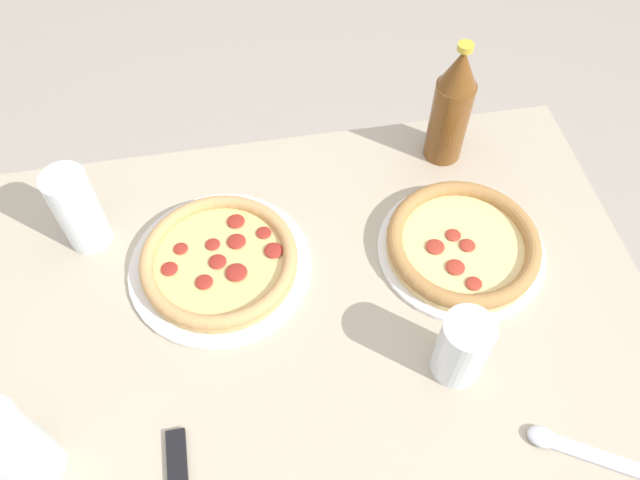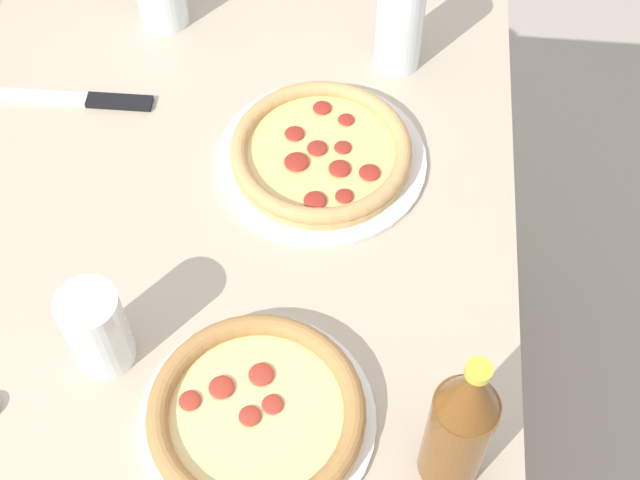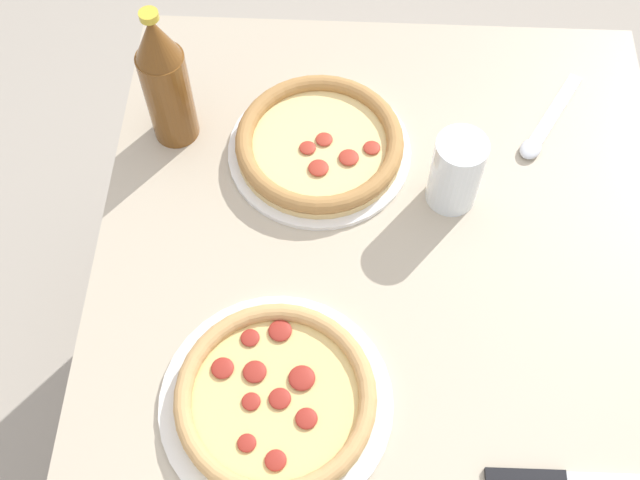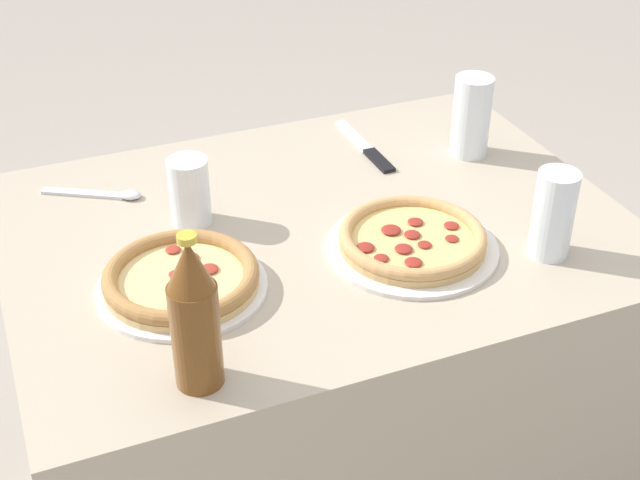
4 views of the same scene
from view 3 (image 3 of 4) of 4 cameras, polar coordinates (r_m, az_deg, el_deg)
name	(u,v)px [view 3 (image 3 of 4)]	position (r m, az deg, el deg)	size (l,w,h in m)	color
ground_plane	(361,466)	(1.74, 2.93, -15.76)	(8.00, 8.00, 0.00)	#A89E8E
table	(370,411)	(1.39, 3.61, -12.01)	(1.06, 0.79, 0.73)	#B7A88E
pizza_veggie	(276,399)	(0.99, -3.17, -11.20)	(0.29, 0.29, 0.04)	silver
pizza_pepperoni	(320,145)	(1.16, -0.03, 6.79)	(0.27, 0.27, 0.04)	white
glass_orange_juice	(455,174)	(1.11, 9.61, 4.62)	(0.07, 0.07, 0.12)	white
beer_bottle	(165,80)	(1.14, -10.97, 11.08)	(0.07, 0.07, 0.24)	brown
spoon	(544,128)	(1.24, 15.64, 7.69)	(0.17, 0.11, 0.01)	silver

